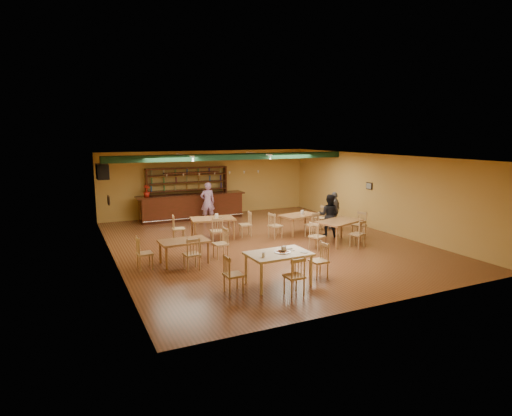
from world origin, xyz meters
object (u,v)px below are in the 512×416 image
bar_counter (192,207)px  dining_table_d (339,232)px  dining_table_a (213,228)px  patron_right_a (329,215)px  patron_bar (208,202)px  near_table (278,269)px  dining_table_b (299,224)px  dining_table_c (184,252)px

bar_counter → dining_table_d: (3.43, -6.28, -0.16)m
dining_table_a → patron_right_a: size_ratio=0.99×
bar_counter → dining_table_d: 7.16m
dining_table_a → patron_bar: 3.16m
near_table → bar_counter: bearing=85.5°
dining_table_a → dining_table_b: (3.29, -0.58, -0.02)m
dining_table_b → patron_right_a: 1.21m
bar_counter → dining_table_d: bearing=-61.4°
near_table → patron_right_a: patron_right_a is taller
bar_counter → near_table: 9.06m
near_table → patron_bar: size_ratio=0.90×
dining_table_b → dining_table_c: 5.37m
dining_table_d → patron_right_a: patron_right_a is taller
dining_table_b → bar_counter: bearing=111.6°
dining_table_b → dining_table_c: dining_table_b is taller
dining_table_b → dining_table_c: size_ratio=1.05×
dining_table_c → near_table: 3.22m
dining_table_a → patron_bar: size_ratio=0.90×
near_table → patron_right_a: (4.17, 3.84, 0.37)m
patron_bar → patron_right_a: 5.46m
dining_table_d → near_table: near_table is taller
dining_table_c → patron_bar: 6.06m
patron_bar → bar_counter: bearing=-54.6°
dining_table_b → dining_table_a: bearing=158.0°
bar_counter → patron_bar: 0.99m
patron_bar → dining_table_b: bearing=130.4°
patron_right_a → dining_table_c: bearing=56.2°
dining_table_b → dining_table_d: bearing=-87.1°
patron_bar → patron_right_a: patron_bar is taller
dining_table_b → patron_bar: patron_bar is taller
dining_table_a → patron_right_a: bearing=-10.3°
patron_bar → dining_table_a: bearing=80.6°
dining_table_d → near_table: (-3.87, -2.77, 0.02)m
bar_counter → patron_right_a: 6.41m
bar_counter → near_table: bar_counter is taller
bar_counter → dining_table_d: bar_counter is taller
dining_table_d → dining_table_c: bearing=161.0°
dining_table_b → patron_right_a: (0.80, -0.80, 0.42)m
dining_table_c → dining_table_d: dining_table_d is taller
dining_table_d → patron_bar: (-2.96, 5.45, 0.46)m
dining_table_a → patron_bar: patron_bar is taller
bar_counter → near_table: bearing=-92.8°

